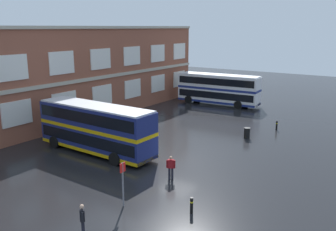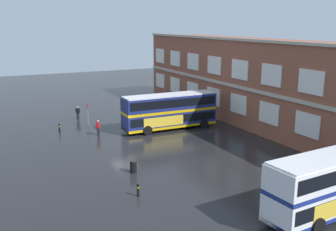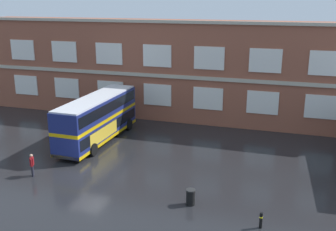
# 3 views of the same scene
# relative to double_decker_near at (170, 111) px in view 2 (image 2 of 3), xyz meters

# --- Properties ---
(ground_plane) EXTENTS (120.00, 120.00, 0.00)m
(ground_plane) POSITION_rel_double_decker_near_xyz_m (2.46, -4.51, -2.15)
(ground_plane) COLOR black
(brick_terminal_building) EXTENTS (47.76, 8.19, 10.34)m
(brick_terminal_building) POSITION_rel_double_decker_near_xyz_m (3.06, 11.47, 2.87)
(brick_terminal_building) COLOR brown
(brick_terminal_building) RESTS_ON ground
(double_decker_near) EXTENTS (3.00, 11.04, 4.07)m
(double_decker_near) POSITION_rel_double_decker_near_xyz_m (0.00, 0.00, 0.00)
(double_decker_near) COLOR navy
(double_decker_near) RESTS_ON ground
(waiting_passenger) EXTENTS (0.40, 0.61, 1.70)m
(waiting_passenger) POSITION_rel_double_decker_near_xyz_m (-1.08, -8.21, -1.22)
(waiting_passenger) COLOR black
(waiting_passenger) RESTS_ON ground
(second_passenger) EXTENTS (0.51, 0.53, 1.70)m
(second_passenger) POSITION_rel_double_decker_near_xyz_m (-9.28, -8.42, -1.22)
(second_passenger) COLOR black
(second_passenger) RESTS_ON ground
(bus_stand_flag) EXTENTS (0.44, 0.10, 2.70)m
(bus_stand_flag) POSITION_rel_double_decker_near_xyz_m (-5.82, -8.07, -0.51)
(bus_stand_flag) COLOR slate
(bus_stand_flag) RESTS_ON ground
(station_litter_bin) EXTENTS (0.60, 0.60, 1.03)m
(station_litter_bin) POSITION_rel_double_decker_near_xyz_m (10.85, -8.81, -1.63)
(station_litter_bin) COLOR black
(station_litter_bin) RESTS_ON ground
(safety_bollard_west) EXTENTS (0.19, 0.19, 0.95)m
(safety_bollard_west) POSITION_rel_double_decker_near_xyz_m (15.27, -10.20, -1.66)
(safety_bollard_west) COLOR black
(safety_bollard_west) RESTS_ON ground
(safety_bollard_east) EXTENTS (0.19, 0.19, 0.95)m
(safety_bollard_east) POSITION_rel_double_decker_near_xyz_m (-4.27, -11.77, -1.66)
(safety_bollard_east) COLOR black
(safety_bollard_east) RESTS_ON ground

